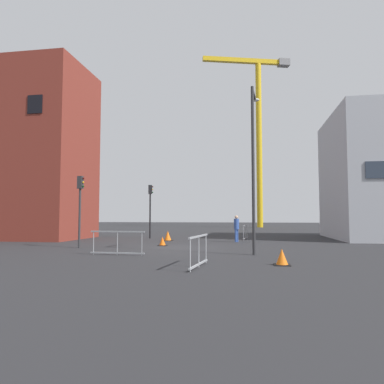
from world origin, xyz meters
TOP-DOWN VIEW (x-y plane):
  - ground at (0.00, 0.00)m, footprint 160.00×160.00m
  - brick_building at (-13.60, 6.13)m, footprint 10.03×6.44m
  - construction_crane at (5.29, 37.60)m, footprint 13.79×4.81m
  - streetlamp_tall at (4.19, -2.67)m, footprint 0.44×1.81m
  - traffic_light_median at (-5.28, -0.78)m, footprint 0.37×0.25m
  - traffic_light_crosswalk at (-3.75, 7.96)m, footprint 0.39×0.33m
  - pedestrian_walking at (3.08, 5.12)m, footprint 0.34×0.34m
  - safety_barrier_front at (-1.86, -3.97)m, footprint 2.56×0.16m
  - safety_barrier_mid_span at (3.62, 7.89)m, footprint 0.33×2.14m
  - safety_barrier_left_run at (2.27, -7.11)m, footprint 0.30×2.49m
  - traffic_cone_orange at (5.12, -6.16)m, footprint 0.58×0.58m
  - traffic_cone_on_verge at (-1.13, 1.44)m, footprint 0.51×0.51m
  - traffic_cone_striped at (-1.80, 5.69)m, footprint 0.68×0.68m

SIDE VIEW (x-z plane):
  - ground at x=0.00m, z-range 0.00..0.00m
  - traffic_cone_on_verge at x=-1.13m, z-range -0.02..0.50m
  - traffic_cone_orange at x=5.12m, z-range -0.02..0.56m
  - traffic_cone_striped at x=-1.80m, z-range -0.02..0.66m
  - safety_barrier_mid_span at x=3.62m, z-range 0.02..1.10m
  - safety_barrier_left_run at x=2.27m, z-range 0.02..1.10m
  - safety_barrier_front at x=-1.86m, z-range 0.02..1.10m
  - pedestrian_walking at x=3.08m, z-range 0.15..1.94m
  - traffic_light_median at x=-5.28m, z-range 0.68..4.64m
  - traffic_light_crosswalk at x=-3.75m, z-range 0.70..4.89m
  - streetlamp_tall at x=4.19m, z-range 0.67..8.41m
  - brick_building at x=-13.60m, z-range 0.00..13.34m
  - construction_crane at x=5.29m, z-range 3.50..30.46m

